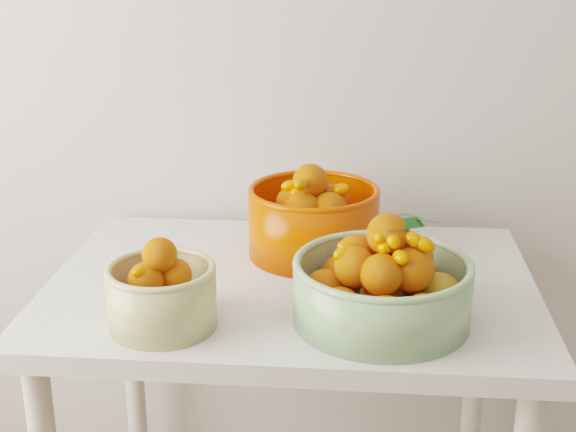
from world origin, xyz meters
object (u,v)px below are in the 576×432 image
object	(u,v)px
table	(291,322)
bowl_cream	(162,294)
bowl_orange	(313,219)
bowl_green	(382,285)

from	to	relation	value
table	bowl_cream	distance (m)	0.35
table	bowl_orange	size ratio (longest dim) A/B	3.12
bowl_cream	table	bearing A→B (deg)	45.79
bowl_cream	bowl_green	xyz separation A→B (m)	(0.40, 0.06, 0.01)
bowl_orange	bowl_cream	bearing A→B (deg)	-124.21
bowl_cream	bowl_green	distance (m)	0.40
table	bowl_orange	xyz separation A→B (m)	(0.04, 0.15, 0.18)
table	bowl_green	size ratio (longest dim) A/B	2.70
table	bowl_orange	bearing A→B (deg)	76.49
table	bowl_orange	world-z (taller)	bowl_orange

